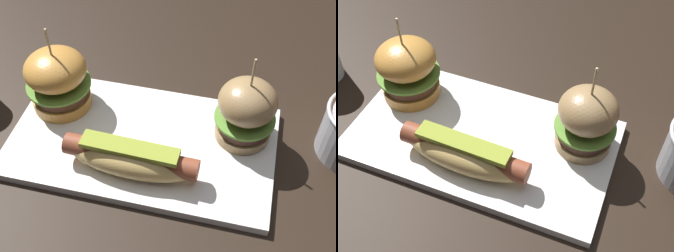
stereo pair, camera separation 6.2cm
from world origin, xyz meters
The scene contains 5 objects.
ground_plane centered at (0.00, 0.00, 0.00)m, with size 3.00×3.00×0.00m, color black.
platter_main centered at (0.00, 0.00, 0.01)m, with size 0.39×0.22×0.01m, color white.
hot_dog centered at (0.00, -0.06, 0.04)m, with size 0.19×0.06×0.05m.
slider_left centered at (-0.14, 0.04, 0.06)m, with size 0.10×0.10×0.14m.
slider_right centered at (0.14, 0.04, 0.07)m, with size 0.09×0.09×0.15m.
Camera 1 is at (0.13, -0.40, 0.52)m, focal length 47.16 mm.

